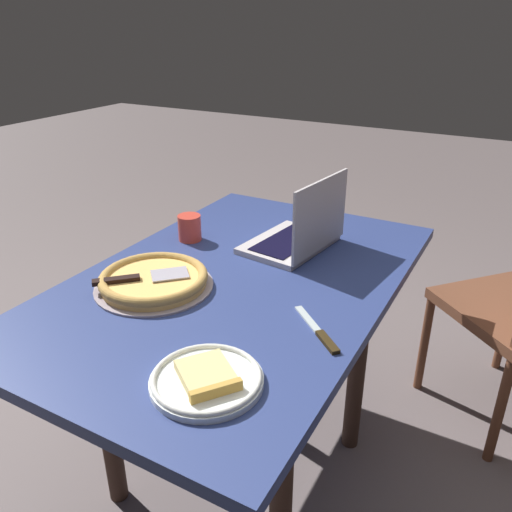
{
  "coord_description": "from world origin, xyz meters",
  "views": [
    {
      "loc": [
        -1.11,
        -0.67,
        1.41
      ],
      "look_at": [
        0.05,
        -0.03,
        0.79
      ],
      "focal_mm": 36.03,
      "sensor_mm": 36.0,
      "label": 1
    }
  ],
  "objects_px": {
    "laptop": "(299,234)",
    "table_knife": "(320,333)",
    "pizza_plate": "(207,379)",
    "pizza_tray": "(154,280)",
    "drink_cup": "(190,227)",
    "dining_table": "(238,307)"
  },
  "relations": [
    {
      "from": "laptop",
      "to": "table_knife",
      "type": "relative_size",
      "value": 1.94
    },
    {
      "from": "laptop",
      "to": "pizza_plate",
      "type": "xyz_separation_m",
      "value": [
        -0.69,
        -0.11,
        -0.04
      ]
    },
    {
      "from": "pizza_tray",
      "to": "drink_cup",
      "type": "xyz_separation_m",
      "value": [
        0.32,
        0.11,
        0.02
      ]
    },
    {
      "from": "pizza_tray",
      "to": "table_knife",
      "type": "bearing_deg",
      "value": -89.49
    },
    {
      "from": "pizza_plate",
      "to": "table_knife",
      "type": "height_order",
      "value": "pizza_plate"
    },
    {
      "from": "table_knife",
      "to": "pizza_plate",
      "type": "bearing_deg",
      "value": 154.66
    },
    {
      "from": "drink_cup",
      "to": "pizza_tray",
      "type": "bearing_deg",
      "value": -161.58
    },
    {
      "from": "pizza_tray",
      "to": "laptop",
      "type": "bearing_deg",
      "value": -29.86
    },
    {
      "from": "pizza_plate",
      "to": "table_knife",
      "type": "relative_size",
      "value": 1.36
    },
    {
      "from": "dining_table",
      "to": "laptop",
      "type": "distance_m",
      "value": 0.31
    },
    {
      "from": "pizza_plate",
      "to": "pizza_tray",
      "type": "distance_m",
      "value": 0.45
    },
    {
      "from": "laptop",
      "to": "pizza_plate",
      "type": "height_order",
      "value": "laptop"
    },
    {
      "from": "dining_table",
      "to": "table_knife",
      "type": "height_order",
      "value": "table_knife"
    },
    {
      "from": "dining_table",
      "to": "pizza_plate",
      "type": "height_order",
      "value": "pizza_plate"
    },
    {
      "from": "pizza_tray",
      "to": "table_knife",
      "type": "relative_size",
      "value": 1.9
    },
    {
      "from": "table_knife",
      "to": "drink_cup",
      "type": "distance_m",
      "value": 0.67
    },
    {
      "from": "pizza_tray",
      "to": "drink_cup",
      "type": "relative_size",
      "value": 3.8
    },
    {
      "from": "table_knife",
      "to": "dining_table",
      "type": "bearing_deg",
      "value": 63.38
    },
    {
      "from": "laptop",
      "to": "pizza_tray",
      "type": "height_order",
      "value": "laptop"
    },
    {
      "from": "laptop",
      "to": "table_knife",
      "type": "bearing_deg",
      "value": -149.69
    },
    {
      "from": "pizza_plate",
      "to": "dining_table",
      "type": "bearing_deg",
      "value": 23.14
    },
    {
      "from": "pizza_tray",
      "to": "table_knife",
      "type": "height_order",
      "value": "pizza_tray"
    }
  ]
}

